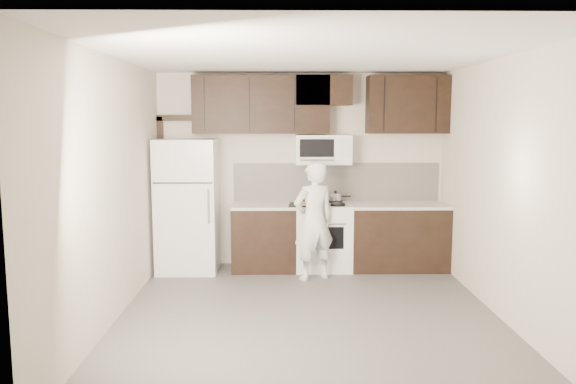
{
  "coord_description": "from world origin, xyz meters",
  "views": [
    {
      "loc": [
        -0.31,
        -5.65,
        2.07
      ],
      "look_at": [
        -0.2,
        0.9,
        1.21
      ],
      "focal_mm": 35.0,
      "sensor_mm": 36.0,
      "label": 1
    }
  ],
  "objects_px": {
    "stove": "(323,236)",
    "microwave": "(323,150)",
    "refrigerator": "(188,206)",
    "person": "(314,221)"
  },
  "relations": [
    {
      "from": "stove",
      "to": "microwave",
      "type": "distance_m",
      "value": 1.2
    },
    {
      "from": "stove",
      "to": "refrigerator",
      "type": "bearing_deg",
      "value": -178.49
    },
    {
      "from": "refrigerator",
      "to": "stove",
      "type": "bearing_deg",
      "value": 1.51
    },
    {
      "from": "microwave",
      "to": "refrigerator",
      "type": "bearing_deg",
      "value": -174.85
    },
    {
      "from": "stove",
      "to": "refrigerator",
      "type": "height_order",
      "value": "refrigerator"
    },
    {
      "from": "microwave",
      "to": "stove",
      "type": "bearing_deg",
      "value": -89.9
    },
    {
      "from": "refrigerator",
      "to": "microwave",
      "type": "bearing_deg",
      "value": 5.15
    },
    {
      "from": "stove",
      "to": "microwave",
      "type": "xyz_separation_m",
      "value": [
        -0.0,
        0.12,
        1.19
      ]
    },
    {
      "from": "person",
      "to": "microwave",
      "type": "bearing_deg",
      "value": -128.94
    },
    {
      "from": "stove",
      "to": "person",
      "type": "bearing_deg",
      "value": -107.69
    }
  ]
}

